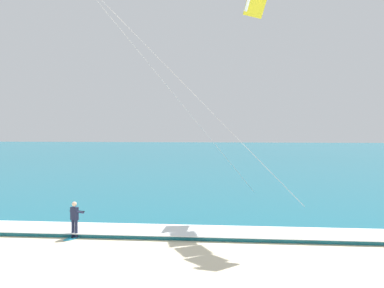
{
  "coord_description": "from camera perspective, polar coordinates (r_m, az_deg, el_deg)",
  "views": [
    {
      "loc": [
        8.54,
        -9.37,
        5.14
      ],
      "look_at": [
        6.23,
        14.03,
        4.22
      ],
      "focal_mm": 40.87,
      "sensor_mm": 36.0,
      "label": 1
    }
  ],
  "objects": [
    {
      "name": "sea",
      "position": [
        80.01,
        -0.5,
        -1.36
      ],
      "size": [
        200.0,
        120.0,
        0.2
      ],
      "primitive_type": "cube",
      "color": "#146075",
      "rests_on": "ground"
    },
    {
      "name": "surfboard",
      "position": [
        21.35,
        -15.06,
        -11.68
      ],
      "size": [
        0.95,
        1.46,
        0.09
      ],
      "color": "#239EC6",
      "rests_on": "ground"
    },
    {
      "name": "kitesurfer",
      "position": [
        21.16,
        -15.05,
        -9.27
      ],
      "size": [
        0.65,
        0.65,
        1.69
      ],
      "color": "#191E38",
      "rests_on": "ground"
    },
    {
      "name": "surf_foam",
      "position": [
        22.65,
        -16.94,
        -10.39
      ],
      "size": [
        200.0,
        2.33,
        0.04
      ],
      "primitive_type": "cube",
      "color": "white",
      "rests_on": "sea"
    }
  ]
}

